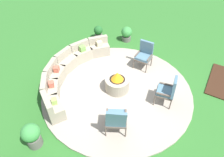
{
  "coord_description": "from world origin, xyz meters",
  "views": [
    {
      "loc": [
        -4.22,
        -2.26,
        4.9
      ],
      "look_at": [
        0.0,
        0.2,
        0.45
      ],
      "focal_mm": 31.64,
      "sensor_mm": 36.0,
      "label": 1
    }
  ],
  "objects_px": {
    "lounge_chair_front_left": "(116,119)",
    "lounge_chair_front_right": "(168,90)",
    "potted_plant_2": "(127,33)",
    "lounge_chair_back_left": "(145,54)",
    "potted_plant_0": "(98,32)",
    "fire_pit": "(117,83)",
    "potted_plant_1": "(32,135)",
    "curved_stone_bench": "(70,70)"
  },
  "relations": [
    {
      "from": "lounge_chair_front_left",
      "to": "lounge_chair_front_right",
      "type": "relative_size",
      "value": 1.01
    },
    {
      "from": "lounge_chair_front_right",
      "to": "potted_plant_2",
      "type": "height_order",
      "value": "lounge_chair_front_right"
    },
    {
      "from": "lounge_chair_back_left",
      "to": "potted_plant_0",
      "type": "bearing_deg",
      "value": -18.19
    },
    {
      "from": "lounge_chair_front_left",
      "to": "lounge_chair_back_left",
      "type": "relative_size",
      "value": 0.99
    },
    {
      "from": "lounge_chair_back_left",
      "to": "fire_pit",
      "type": "bearing_deg",
      "value": 81.85
    },
    {
      "from": "lounge_chair_front_left",
      "to": "potted_plant_2",
      "type": "bearing_deg",
      "value": 86.35
    },
    {
      "from": "lounge_chair_front_left",
      "to": "potted_plant_0",
      "type": "bearing_deg",
      "value": 101.16
    },
    {
      "from": "lounge_chair_back_left",
      "to": "potted_plant_2",
      "type": "bearing_deg",
      "value": -43.21
    },
    {
      "from": "lounge_chair_back_left",
      "to": "potted_plant_0",
      "type": "xyz_separation_m",
      "value": [
        0.93,
        2.68,
        -0.27
      ]
    },
    {
      "from": "lounge_chair_front_left",
      "to": "potted_plant_1",
      "type": "distance_m",
      "value": 2.2
    },
    {
      "from": "lounge_chair_front_left",
      "to": "lounge_chair_front_right",
      "type": "bearing_deg",
      "value": 36.42
    },
    {
      "from": "lounge_chair_front_left",
      "to": "lounge_chair_back_left",
      "type": "distance_m",
      "value": 3.13
    },
    {
      "from": "curved_stone_bench",
      "to": "potted_plant_0",
      "type": "relative_size",
      "value": 6.48
    },
    {
      "from": "potted_plant_1",
      "to": "curved_stone_bench",
      "type": "bearing_deg",
      "value": 18.85
    },
    {
      "from": "lounge_chair_front_left",
      "to": "lounge_chair_front_right",
      "type": "distance_m",
      "value": 1.92
    },
    {
      "from": "lounge_chair_back_left",
      "to": "potted_plant_1",
      "type": "height_order",
      "value": "lounge_chair_back_left"
    },
    {
      "from": "fire_pit",
      "to": "lounge_chair_front_right",
      "type": "bearing_deg",
      "value": -80.72
    },
    {
      "from": "lounge_chair_front_right",
      "to": "lounge_chair_back_left",
      "type": "height_order",
      "value": "lounge_chair_back_left"
    },
    {
      "from": "fire_pit",
      "to": "potted_plant_1",
      "type": "relative_size",
      "value": 1.02
    },
    {
      "from": "lounge_chair_back_left",
      "to": "potted_plant_2",
      "type": "relative_size",
      "value": 1.55
    },
    {
      "from": "curved_stone_bench",
      "to": "lounge_chair_back_left",
      "type": "xyz_separation_m",
      "value": [
        1.92,
        -2.05,
        0.25
      ]
    },
    {
      "from": "lounge_chair_front_right",
      "to": "lounge_chair_back_left",
      "type": "relative_size",
      "value": 0.98
    },
    {
      "from": "potted_plant_2",
      "to": "potted_plant_0",
      "type": "bearing_deg",
      "value": 111.89
    },
    {
      "from": "curved_stone_bench",
      "to": "lounge_chair_front_left",
      "type": "relative_size",
      "value": 3.91
    },
    {
      "from": "lounge_chair_front_left",
      "to": "potted_plant_1",
      "type": "bearing_deg",
      "value": -167.19
    },
    {
      "from": "lounge_chair_front_left",
      "to": "potted_plant_2",
      "type": "xyz_separation_m",
      "value": [
        4.51,
        1.98,
        -0.24
      ]
    },
    {
      "from": "lounge_chair_front_right",
      "to": "potted_plant_2",
      "type": "xyz_separation_m",
      "value": [
        2.78,
        2.83,
        -0.23
      ]
    },
    {
      "from": "lounge_chair_front_right",
      "to": "potted_plant_0",
      "type": "relative_size",
      "value": 1.63
    },
    {
      "from": "curved_stone_bench",
      "to": "lounge_chair_back_left",
      "type": "distance_m",
      "value": 2.81
    },
    {
      "from": "curved_stone_bench",
      "to": "lounge_chair_front_left",
      "type": "height_order",
      "value": "lounge_chair_front_left"
    },
    {
      "from": "lounge_chair_front_right",
      "to": "potted_plant_1",
      "type": "xyz_separation_m",
      "value": [
        -3.14,
        2.53,
        -0.16
      ]
    },
    {
      "from": "potted_plant_1",
      "to": "lounge_chair_front_right",
      "type": "bearing_deg",
      "value": -38.82
    },
    {
      "from": "lounge_chair_front_right",
      "to": "lounge_chair_back_left",
      "type": "bearing_deg",
      "value": 35.24
    },
    {
      "from": "fire_pit",
      "to": "potted_plant_0",
      "type": "distance_m",
      "value": 3.52
    },
    {
      "from": "fire_pit",
      "to": "lounge_chair_front_left",
      "type": "distance_m",
      "value": 1.67
    },
    {
      "from": "curved_stone_bench",
      "to": "lounge_chair_front_left",
      "type": "distance_m",
      "value": 2.83
    },
    {
      "from": "potted_plant_0",
      "to": "potted_plant_1",
      "type": "distance_m",
      "value": 5.64
    },
    {
      "from": "curved_stone_bench",
      "to": "lounge_chair_front_right",
      "type": "distance_m",
      "value": 3.46
    },
    {
      "from": "potted_plant_0",
      "to": "potted_plant_2",
      "type": "bearing_deg",
      "value": -68.11
    },
    {
      "from": "fire_pit",
      "to": "potted_plant_1",
      "type": "xyz_separation_m",
      "value": [
        -2.88,
        0.9,
        0.09
      ]
    },
    {
      "from": "lounge_chair_front_right",
      "to": "potted_plant_1",
      "type": "distance_m",
      "value": 4.04
    },
    {
      "from": "lounge_chair_back_left",
      "to": "lounge_chair_front_left",
      "type": "bearing_deg",
      "value": 100.36
    }
  ]
}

